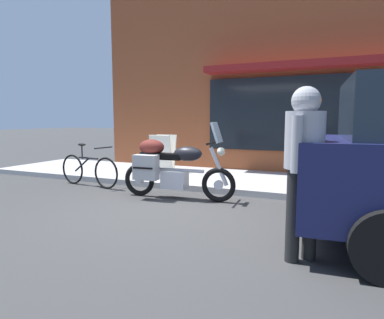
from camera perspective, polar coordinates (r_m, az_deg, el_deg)
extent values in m
plane|color=#363636|center=(5.46, -2.36, -8.31)|extent=(80.00, 80.00, 0.00)
torus|color=black|center=(5.84, 4.49, -4.30)|extent=(0.61, 0.14, 0.60)
cylinder|color=silver|center=(5.84, 4.49, -4.30)|extent=(0.16, 0.07, 0.16)
torus|color=black|center=(6.39, -8.86, -3.40)|extent=(0.61, 0.14, 0.60)
cylinder|color=silver|center=(6.39, -8.86, -3.40)|extent=(0.16, 0.07, 0.16)
cube|color=silver|center=(6.08, -2.93, -3.36)|extent=(0.46, 0.33, 0.32)
cylinder|color=silver|center=(6.04, -2.50, -1.80)|extent=(0.99, 0.14, 0.06)
ellipsoid|color=black|center=(5.93, -0.72, 0.97)|extent=(0.54, 0.32, 0.26)
cube|color=black|center=(6.09, -4.44, 0.54)|extent=(0.62, 0.29, 0.11)
cube|color=black|center=(6.23, -7.22, 0.46)|extent=(0.30, 0.24, 0.18)
cylinder|color=silver|center=(5.79, 4.52, -1.20)|extent=(0.35, 0.10, 0.67)
cylinder|color=black|center=(5.78, 3.40, 2.79)|extent=(0.08, 0.62, 0.04)
cube|color=silver|center=(5.74, 4.19, 4.56)|extent=(0.17, 0.33, 0.35)
sphere|color=#EAEACC|center=(5.75, 4.93, 1.36)|extent=(0.14, 0.14, 0.14)
cube|color=#ADADAD|center=(6.02, -7.78, -1.31)|extent=(0.45, 0.23, 0.44)
cube|color=black|center=(5.92, -8.34, -1.45)|extent=(0.37, 0.04, 0.03)
ellipsoid|color=#591E19|center=(6.19, -6.83, 2.10)|extent=(0.50, 0.36, 0.28)
torus|color=black|center=(7.14, -14.30, -2.25)|extent=(0.65, 0.13, 0.65)
torus|color=black|center=(7.91, -19.49, -1.56)|extent=(0.65, 0.13, 0.65)
cylinder|color=black|center=(7.48, -17.10, 0.23)|extent=(0.57, 0.12, 0.04)
cylinder|color=black|center=(7.65, -18.08, -0.86)|extent=(0.44, 0.10, 0.32)
cylinder|color=black|center=(7.61, -18.06, 1.21)|extent=(0.03, 0.03, 0.30)
ellipsoid|color=black|center=(7.59, -18.10, 2.42)|extent=(0.23, 0.13, 0.06)
cylinder|color=black|center=(7.11, -14.70, 1.93)|extent=(0.10, 0.48, 0.03)
cylinder|color=black|center=(5.29, 26.27, -5.86)|extent=(0.68, 0.27, 0.66)
cylinder|color=black|center=(3.66, 19.29, -8.68)|extent=(0.14, 0.14, 0.94)
cylinder|color=black|center=(3.55, 16.68, -9.08)|extent=(0.14, 0.14, 0.94)
cylinder|color=#9E9EA3|center=(3.48, 18.46, 3.11)|extent=(0.45, 0.45, 0.56)
sphere|color=#9E9EA3|center=(3.48, 18.70, 9.36)|extent=(0.28, 0.28, 0.28)
sphere|color=tan|center=(3.47, 19.66, 9.34)|extent=(0.17, 0.17, 0.17)
cylinder|color=#9E9EA3|center=(3.71, 19.50, 2.84)|extent=(0.10, 0.10, 0.53)
cylinder|color=#9E9EA3|center=(3.27, 17.25, 2.44)|extent=(0.10, 0.10, 0.53)
cube|color=silver|center=(8.16, -5.26, 0.90)|extent=(0.55, 0.19, 0.92)
cube|color=silver|center=(8.36, -4.53, 1.04)|extent=(0.55, 0.19, 0.92)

